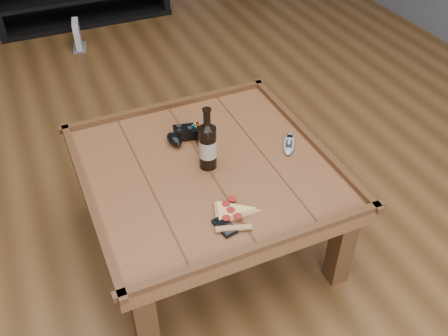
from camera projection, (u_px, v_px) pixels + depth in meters
name	position (u px, v px, depth m)	size (l,w,h in m)	color
ground	(209.00, 240.00, 2.34)	(6.00, 6.00, 0.00)	#4F3116
baseboard	(79.00, 3.00, 4.40)	(5.00, 0.02, 0.10)	silver
coffee_table	(207.00, 177.00, 2.09)	(1.03, 1.03, 0.48)	brown
beer_bottle	(208.00, 144.00, 1.98)	(0.07, 0.07, 0.28)	black
game_controller	(188.00, 135.00, 2.17)	(0.20, 0.16, 0.06)	black
pizza_slice	(231.00, 214.00, 1.83)	(0.21, 0.27, 0.02)	tan
smartphone	(225.00, 226.00, 1.79)	(0.07, 0.11, 0.01)	black
remote_control	(289.00, 144.00, 2.15)	(0.13, 0.16, 0.02)	#989EA6
game_console	(78.00, 36.00, 3.77)	(0.13, 0.19, 0.22)	slate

